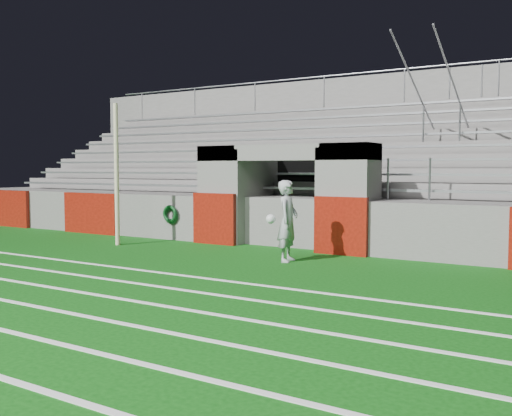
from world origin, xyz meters
The scene contains 5 objects.
ground centered at (0.00, 0.00, 0.00)m, with size 90.00×90.00×0.00m, color #0C480D.
field_post centered at (-3.85, 1.46, 1.84)m, with size 0.12×0.12×3.68m, color beige.
stadium_structure centered at (0.00, 7.97, 1.49)m, with size 26.00×8.48×5.42m.
goalkeeper_with_ball centered at (1.20, 1.46, 0.88)m, with size 0.66×0.70×1.75m.
hose_coil centered at (-3.29, 2.92, 0.72)m, with size 0.48×0.14×0.53m.
Camera 1 is at (7.02, -9.25, 2.01)m, focal length 40.00 mm.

